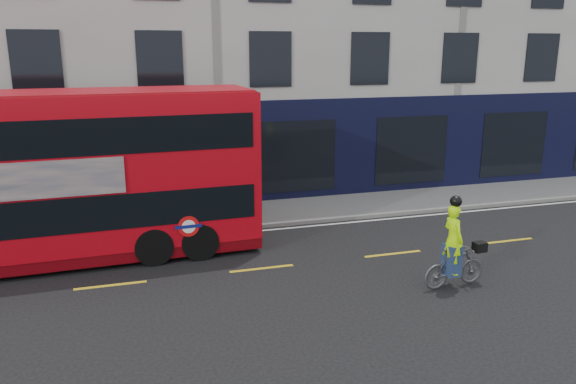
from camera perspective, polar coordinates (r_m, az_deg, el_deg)
name	(u,v)px	position (r m, az deg, el deg)	size (l,w,h in m)	color
ground	(276,290)	(14.34, -1.23, -9.97)	(120.00, 120.00, 0.00)	black
pavement	(228,216)	(20.27, -6.09, -2.43)	(60.00, 3.00, 0.12)	gray
kerb	(237,228)	(18.86, -5.25, -3.70)	(60.00, 0.12, 0.13)	slate
building_terrace	(196,10)	(25.81, -9.31, 17.79)	(50.00, 10.07, 15.00)	#B7B4AD
road_edge_line	(238,233)	(18.60, -5.06, -4.15)	(58.00, 0.10, 0.01)	silver
lane_dashes	(262,268)	(15.67, -2.69, -7.77)	(58.00, 0.12, 0.01)	gold
bus	(44,177)	(16.86, -23.57, 1.36)	(11.97, 3.13, 4.79)	#AF0711
cyclist	(454,257)	(14.85, 16.52, -6.31)	(1.80, 0.68, 2.42)	#4E5153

